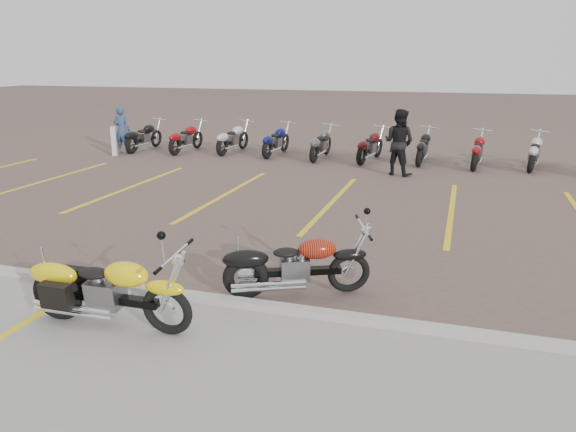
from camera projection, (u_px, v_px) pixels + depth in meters
name	position (u px, v px, depth m)	size (l,w,h in m)	color
ground	(278.00, 258.00, 9.48)	(100.00, 100.00, 0.00)	brown
concrete_apron	(129.00, 412.00, 5.35)	(60.00, 5.00, 0.01)	#9E9B93
curb	(232.00, 302.00, 7.63)	(60.00, 0.18, 0.12)	#ADAAA3
parking_stripes	(332.00, 202.00, 13.15)	(38.00, 5.50, 0.01)	yellow
yellow_cruiser	(107.00, 292.00, 6.96)	(2.24, 0.33, 0.92)	black
flame_cruiser	(294.00, 267.00, 7.88)	(1.96, 0.99, 0.86)	black
person_a	(122.00, 130.00, 19.67)	(0.61, 0.40, 1.66)	navy
person_b	(399.00, 142.00, 16.01)	(0.92, 0.71, 1.89)	black
bollard	(114.00, 141.00, 19.34)	(0.15, 0.15, 1.00)	silver
bg_bike_row	(345.00, 144.00, 18.47)	(15.65, 2.05, 1.10)	black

